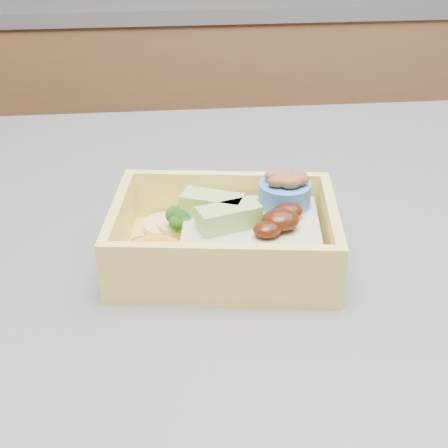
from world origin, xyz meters
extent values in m
cube|color=brown|center=(0.00, 1.20, 0.45)|extent=(3.20, 0.60, 0.90)
cube|color=#F3DA64|center=(0.18, -0.02, 0.92)|extent=(0.18, 0.14, 0.01)
cube|color=#F3DA64|center=(0.19, 0.03, 0.95)|extent=(0.16, 0.03, 0.04)
cube|color=#F3DA64|center=(0.17, -0.08, 0.95)|extent=(0.16, 0.03, 0.04)
cube|color=#F3DA64|center=(0.26, -0.03, 0.95)|extent=(0.02, 0.10, 0.04)
cube|color=#F3DA64|center=(0.10, -0.01, 0.95)|extent=(0.02, 0.10, 0.04)
cube|color=tan|center=(0.20, -0.03, 0.94)|extent=(0.11, 0.10, 0.03)
ellipsoid|color=#391308|center=(0.22, -0.04, 0.96)|extent=(0.03, 0.03, 0.02)
ellipsoid|color=#391308|center=(0.23, -0.02, 0.96)|extent=(0.02, 0.02, 0.01)
ellipsoid|color=#391308|center=(0.21, -0.05, 0.96)|extent=(0.02, 0.02, 0.01)
cube|color=#9AC366|center=(0.18, -0.03, 0.96)|extent=(0.05, 0.03, 0.02)
cube|color=#9AC366|center=(0.17, -0.01, 0.96)|extent=(0.05, 0.04, 0.02)
cylinder|color=#6F9B53|center=(0.15, -0.01, 0.93)|extent=(0.01, 0.01, 0.01)
sphere|color=#1E5914|center=(0.15, -0.01, 0.95)|extent=(0.02, 0.02, 0.02)
sphere|color=#1E5914|center=(0.16, 0.00, 0.95)|extent=(0.01, 0.01, 0.01)
sphere|color=#1E5914|center=(0.15, 0.00, 0.95)|extent=(0.01, 0.01, 0.01)
sphere|color=#1E5914|center=(0.15, -0.01, 0.95)|extent=(0.01, 0.01, 0.01)
sphere|color=#1E5914|center=(0.15, -0.01, 0.95)|extent=(0.01, 0.01, 0.01)
sphere|color=#1E5914|center=(0.15, 0.00, 0.95)|extent=(0.01, 0.01, 0.01)
cylinder|color=yellow|center=(0.13, -0.04, 0.94)|extent=(0.04, 0.04, 0.02)
cylinder|color=orange|center=(0.13, -0.04, 0.95)|extent=(0.02, 0.02, 0.00)
cylinder|color=orange|center=(0.12, -0.05, 0.95)|extent=(0.02, 0.02, 0.00)
cylinder|color=orange|center=(0.14, -0.05, 0.95)|extent=(0.02, 0.02, 0.00)
cylinder|color=tan|center=(0.14, 0.01, 0.93)|extent=(0.04, 0.04, 0.01)
cylinder|color=tan|center=(0.15, 0.01, 0.94)|extent=(0.04, 0.04, 0.01)
ellipsoid|color=silver|center=(0.17, 0.02, 0.94)|extent=(0.02, 0.02, 0.02)
ellipsoid|color=silver|center=(0.12, -0.02, 0.94)|extent=(0.02, 0.02, 0.02)
cylinder|color=#3C76CD|center=(0.23, 0.00, 0.96)|extent=(0.04, 0.04, 0.02)
ellipsoid|color=brown|center=(0.23, 0.00, 0.98)|extent=(0.02, 0.01, 0.01)
ellipsoid|color=brown|center=(0.24, 0.00, 0.98)|extent=(0.02, 0.01, 0.01)
ellipsoid|color=brown|center=(0.22, 0.00, 0.98)|extent=(0.02, 0.01, 0.01)
ellipsoid|color=brown|center=(0.23, -0.01, 0.98)|extent=(0.02, 0.01, 0.01)
ellipsoid|color=brown|center=(0.22, -0.01, 0.98)|extent=(0.02, 0.01, 0.01)
ellipsoid|color=brown|center=(0.24, 0.00, 0.98)|extent=(0.02, 0.01, 0.01)
camera|label=1|loc=(0.14, -0.42, 1.18)|focal=50.00mm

